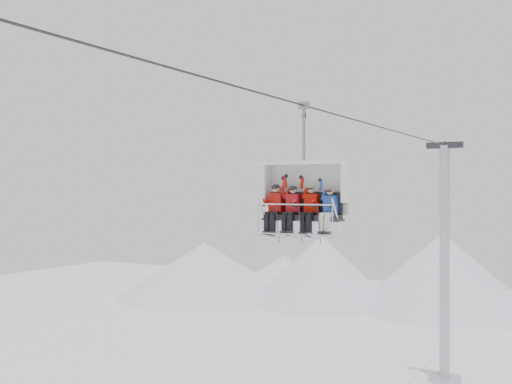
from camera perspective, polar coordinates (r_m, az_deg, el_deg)
The scene contains 8 objects.
ridgeline at distance 58.04m, azimuth 19.18°, elevation -7.74°, with size 72.00×21.00×7.00m.
lift_tower_right at distance 37.84m, azimuth 16.42°, elevation -7.43°, with size 2.00×1.80×13.48m.
haul_cable at distance 16.92m, azimuth -0.00°, elevation 8.88°, with size 0.06×0.06×50.00m, color #2D2D32.
chairlift_carrier at distance 19.53m, azimuth 4.45°, elevation 0.13°, with size 2.63×1.17×3.98m.
skier_far_left at distance 19.65m, azimuth 1.67°, elevation -1.34°, with size 0.42×1.69×1.68m.
skier_center_left at distance 19.38m, azimuth 3.21°, elevation -1.42°, with size 0.40×1.69×1.60m.
skier_center_right at distance 19.13m, azimuth 4.86°, elevation -1.42°, with size 0.41×1.69×1.63m.
skier_far_right at distance 18.88m, azimuth 6.49°, elevation -1.54°, with size 0.38×1.69×1.52m.
Camera 1 is at (8.06, -14.65, 10.70)m, focal length 45.00 mm.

